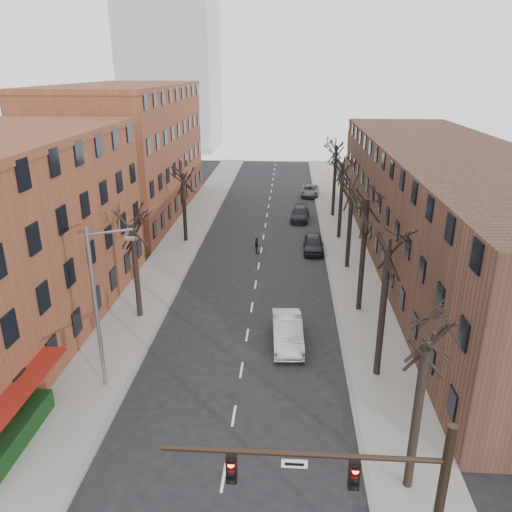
# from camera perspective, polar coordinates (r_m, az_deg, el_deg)

# --- Properties ---
(sidewalk_left) EXTENTS (4.00, 90.00, 0.15)m
(sidewalk_left) POSITION_cam_1_polar(r_m,az_deg,el_deg) (50.94, -8.22, 2.10)
(sidewalk_left) COLOR gray
(sidewalk_left) RESTS_ON ground
(sidewalk_right) EXTENTS (4.00, 90.00, 0.15)m
(sidewalk_right) POSITION_cam_1_polar(r_m,az_deg,el_deg) (50.17, 9.97, 1.70)
(sidewalk_right) COLOR gray
(sidewalk_right) RESTS_ON ground
(building_left_far) EXTENTS (12.00, 28.00, 14.00)m
(building_left_far) POSITION_cam_1_polar(r_m,az_deg,el_deg) (59.85, -14.47, 11.29)
(building_left_far) COLOR brown
(building_left_far) RESTS_ON ground
(building_right) EXTENTS (12.00, 50.00, 10.00)m
(building_right) POSITION_cam_1_polar(r_m,az_deg,el_deg) (45.70, 21.03, 5.20)
(building_right) COLOR #4C2D23
(building_right) RESTS_ON ground
(awning_left) EXTENTS (1.20, 7.00, 0.15)m
(awning_left) POSITION_cam_1_polar(r_m,az_deg,el_deg) (27.08, -24.36, -18.13)
(awning_left) COLOR maroon
(awning_left) RESTS_ON ground
(hedge) EXTENTS (0.80, 6.00, 1.00)m
(hedge) POSITION_cam_1_polar(r_m,az_deg,el_deg) (26.07, -25.82, -18.26)
(hedge) COLOR #133512
(hedge) RESTS_ON sidewalk_left
(tree_right_a) EXTENTS (5.20, 5.20, 10.00)m
(tree_right_a) POSITION_cam_1_polar(r_m,az_deg,el_deg) (23.46, 16.85, -23.98)
(tree_right_a) COLOR black
(tree_right_a) RESTS_ON ground
(tree_right_b) EXTENTS (5.20, 5.20, 10.80)m
(tree_right_b) POSITION_cam_1_polar(r_m,az_deg,el_deg) (29.55, 13.56, -13.11)
(tree_right_b) COLOR black
(tree_right_b) RESTS_ON ground
(tree_right_c) EXTENTS (5.20, 5.20, 11.60)m
(tree_right_c) POSITION_cam_1_polar(r_m,az_deg,el_deg) (36.39, 11.61, -6.11)
(tree_right_c) COLOR black
(tree_right_c) RESTS_ON ground
(tree_right_d) EXTENTS (5.20, 5.20, 10.00)m
(tree_right_d) POSITION_cam_1_polar(r_m,az_deg,el_deg) (43.62, 10.32, -1.37)
(tree_right_d) COLOR black
(tree_right_d) RESTS_ON ground
(tree_right_e) EXTENTS (5.20, 5.20, 10.80)m
(tree_right_e) POSITION_cam_1_polar(r_m,az_deg,el_deg) (51.09, 9.41, 2.00)
(tree_right_e) COLOR black
(tree_right_e) RESTS_ON ground
(tree_right_f) EXTENTS (5.20, 5.20, 11.60)m
(tree_right_f) POSITION_cam_1_polar(r_m,az_deg,el_deg) (58.69, 8.73, 4.51)
(tree_right_f) COLOR black
(tree_right_f) RESTS_ON ground
(tree_left_a) EXTENTS (5.20, 5.20, 9.50)m
(tree_left_a) POSITION_cam_1_polar(r_m,az_deg,el_deg) (35.69, -13.07, -6.79)
(tree_left_a) COLOR black
(tree_left_a) RESTS_ON ground
(tree_left_b) EXTENTS (5.20, 5.20, 9.50)m
(tree_left_b) POSITION_cam_1_polar(r_m,az_deg,el_deg) (49.96, -8.00, 1.65)
(tree_left_b) COLOR black
(tree_left_b) RESTS_ON ground
(signal_mast_arm) EXTENTS (8.14, 0.30, 7.20)m
(signal_mast_arm) POSITION_cam_1_polar(r_m,az_deg,el_deg) (16.52, 14.53, -25.59)
(signal_mast_arm) COLOR black
(signal_mast_arm) RESTS_ON ground
(streetlight) EXTENTS (2.45, 0.22, 9.03)m
(streetlight) POSITION_cam_1_polar(r_m,az_deg,el_deg) (26.59, -17.54, -5.13)
(streetlight) COLOR slate
(streetlight) RESTS_ON ground
(silver_sedan) EXTENTS (2.10, 5.24, 1.69)m
(silver_sedan) POSITION_cam_1_polar(r_m,az_deg,el_deg) (31.30, 3.62, -8.63)
(silver_sedan) COLOR #A3A6AA
(silver_sedan) RESTS_ON ground
(parked_car_near) EXTENTS (1.89, 4.54, 1.54)m
(parked_car_near) POSITION_cam_1_polar(r_m,az_deg,el_deg) (46.88, 6.57, 1.42)
(parked_car_near) COLOR black
(parked_car_near) RESTS_ON ground
(parked_car_mid) EXTENTS (2.30, 4.93, 1.39)m
(parked_car_mid) POSITION_cam_1_polar(r_m,az_deg,el_deg) (56.61, 5.06, 4.80)
(parked_car_mid) COLOR black
(parked_car_mid) RESTS_ON ground
(parked_car_far) EXTENTS (2.64, 5.08, 1.37)m
(parked_car_far) POSITION_cam_1_polar(r_m,az_deg,el_deg) (67.92, 6.18, 7.44)
(parked_car_far) COLOR #53565A
(parked_car_far) RESTS_ON ground
(pedestrian_crossing) EXTENTS (0.54, 0.95, 1.53)m
(pedestrian_crossing) POSITION_cam_1_polar(r_m,az_deg,el_deg) (46.10, 0.08, 1.21)
(pedestrian_crossing) COLOR black
(pedestrian_crossing) RESTS_ON ground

